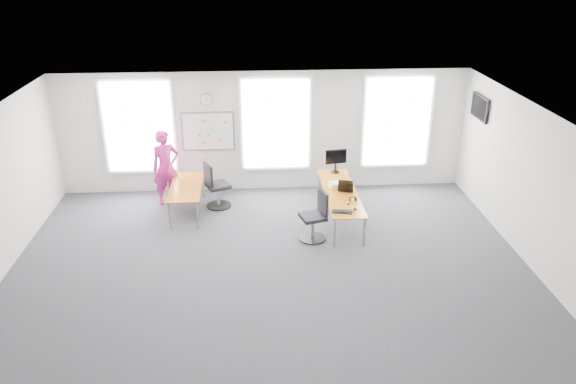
{
  "coord_description": "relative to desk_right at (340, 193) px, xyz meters",
  "views": [
    {
      "loc": [
        -0.28,
        -9.22,
        5.69
      ],
      "look_at": [
        0.41,
        1.2,
        1.1
      ],
      "focal_mm": 35.0,
      "sensor_mm": 36.0,
      "label": 1
    }
  ],
  "objects": [
    {
      "name": "headphones",
      "position": [
        0.18,
        -0.51,
        0.09
      ],
      "size": [
        0.16,
        0.09,
        0.1
      ],
      "rotation": [
        0.0,
        0.0,
        0.3
      ],
      "color": "black",
      "rests_on": "desk_right"
    },
    {
      "name": "desk_left",
      "position": [
        -3.47,
        0.56,
        -0.02
      ],
      "size": [
        0.72,
        1.8,
        0.66
      ],
      "color": "orange",
      "rests_on": "ground"
    },
    {
      "name": "desk_right",
      "position": [
        0.0,
        0.0,
        0.0
      ],
      "size": [
        0.73,
        2.72,
        0.66
      ],
      "color": "orange",
      "rests_on": "ground"
    },
    {
      "name": "wall_back",
      "position": [
        -1.65,
        1.86,
        0.88
      ],
      "size": [
        10.0,
        0.0,
        10.0
      ],
      "primitive_type": "plane",
      "rotation": [
        1.57,
        0.0,
        0.0
      ],
      "color": "silver",
      "rests_on": "ground"
    },
    {
      "name": "mouse",
      "position": [
        0.15,
        -0.95,
        0.06
      ],
      "size": [
        0.09,
        0.12,
        0.04
      ],
      "primitive_type": "ellipsoid",
      "rotation": [
        0.0,
        0.0,
        0.14
      ],
      "color": "black",
      "rests_on": "desk_right"
    },
    {
      "name": "chair_left",
      "position": [
        -2.83,
        0.81,
        -0.13
      ],
      "size": [
        0.66,
        0.66,
        1.11
      ],
      "rotation": [
        0.0,
        0.0,
        2.0
      ],
      "color": "black",
      "rests_on": "ground"
    },
    {
      "name": "wall_clock",
      "position": [
        -3.0,
        1.83,
        1.73
      ],
      "size": [
        0.3,
        0.04,
        0.3
      ],
      "primitive_type": "cylinder",
      "rotation": [
        1.57,
        0.0,
        0.0
      ],
      "color": "gray",
      "rests_on": "wall_back"
    },
    {
      "name": "monitor",
      "position": [
        0.05,
        1.15,
        0.4
      ],
      "size": [
        0.53,
        0.21,
        0.59
      ],
      "rotation": [
        0.0,
        0.0,
        0.17
      ],
      "color": "black",
      "rests_on": "desk_right"
    },
    {
      "name": "window_left",
      "position": [
        -4.65,
        1.83,
        1.08
      ],
      "size": [
        1.6,
        0.06,
        2.2
      ],
      "primitive_type": "cube",
      "color": "silver",
      "rests_on": "wall_back"
    },
    {
      "name": "wall_front",
      "position": [
        -1.65,
        -6.14,
        0.88
      ],
      "size": [
        10.0,
        0.0,
        10.0
      ],
      "primitive_type": "plane",
      "rotation": [
        -1.57,
        0.0,
        0.0
      ],
      "color": "silver",
      "rests_on": "ground"
    },
    {
      "name": "person",
      "position": [
        -3.99,
        1.15,
        0.28
      ],
      "size": [
        0.78,
        0.67,
        1.8
      ],
      "primitive_type": "imported",
      "rotation": [
        0.0,
        0.0,
        0.43
      ],
      "color": "#BF217D",
      "rests_on": "ground"
    },
    {
      "name": "paper_stack",
      "position": [
        -0.04,
        0.26,
        0.1
      ],
      "size": [
        0.38,
        0.31,
        0.12
      ],
      "primitive_type": "cube",
      "rotation": [
        0.0,
        0.0,
        0.2
      ],
      "color": "beige",
      "rests_on": "desk_right"
    },
    {
      "name": "chair_right",
      "position": [
        -0.66,
        -0.92,
        -0.15
      ],
      "size": [
        0.6,
        0.6,
        1.08
      ],
      "rotation": [
        0.0,
        0.0,
        -1.29
      ],
      "color": "black",
      "rests_on": "ground"
    },
    {
      "name": "window_mid",
      "position": [
        -1.35,
        1.83,
        1.08
      ],
      "size": [
        1.6,
        0.06,
        2.2
      ],
      "primitive_type": "cube",
      "color": "silver",
      "rests_on": "wall_back"
    },
    {
      "name": "wall_right",
      "position": [
        3.35,
        -2.14,
        0.88
      ],
      "size": [
        0.0,
        10.0,
        10.0
      ],
      "primitive_type": "plane",
      "rotation": [
        1.57,
        0.0,
        -1.57
      ],
      "color": "silver",
      "rests_on": "ground"
    },
    {
      "name": "keyboard",
      "position": [
        -0.12,
        -1.05,
        0.05
      ],
      "size": [
        0.45,
        0.28,
        0.02
      ],
      "primitive_type": "cube",
      "rotation": [
        0.0,
        0.0,
        -0.33
      ],
      "color": "black",
      "rests_on": "desk_right"
    },
    {
      "name": "whiteboard",
      "position": [
        -3.0,
        1.83,
        0.93
      ],
      "size": [
        1.2,
        0.03,
        0.9
      ],
      "primitive_type": "cube",
      "color": "white",
      "rests_on": "wall_back"
    },
    {
      "name": "ceiling",
      "position": [
        -1.65,
        -2.14,
        2.38
      ],
      "size": [
        10.0,
        10.0,
        0.0
      ],
      "primitive_type": "plane",
      "rotation": [
        3.14,
        0.0,
        0.0
      ],
      "color": "silver",
      "rests_on": "ground"
    },
    {
      "name": "tv",
      "position": [
        3.3,
        0.86,
        1.68
      ],
      "size": [
        0.06,
        0.9,
        0.55
      ],
      "primitive_type": "cube",
      "color": "black",
      "rests_on": "wall_right"
    },
    {
      "name": "floor",
      "position": [
        -1.65,
        -2.14,
        -0.62
      ],
      "size": [
        10.0,
        10.0,
        0.0
      ],
      "primitive_type": "plane",
      "color": "#2E2D32",
      "rests_on": "ground"
    },
    {
      "name": "laptop_sleeve",
      "position": [
        0.11,
        -0.04,
        0.17
      ],
      "size": [
        0.33,
        0.27,
        0.26
      ],
      "rotation": [
        0.0,
        0.0,
        -0.31
      ],
      "color": "black",
      "rests_on": "desk_right"
    },
    {
      "name": "lens_cap",
      "position": [
        0.07,
        -0.68,
        0.05
      ],
      "size": [
        0.07,
        0.07,
        0.01
      ],
      "primitive_type": "cylinder",
      "rotation": [
        0.0,
        0.0,
        -0.33
      ],
      "color": "black",
      "rests_on": "desk_right"
    },
    {
      "name": "window_right",
      "position": [
        1.65,
        1.83,
        1.08
      ],
      "size": [
        1.6,
        0.06,
        2.2
      ],
      "primitive_type": "cube",
      "color": "silver",
      "rests_on": "wall_back"
    }
  ]
}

